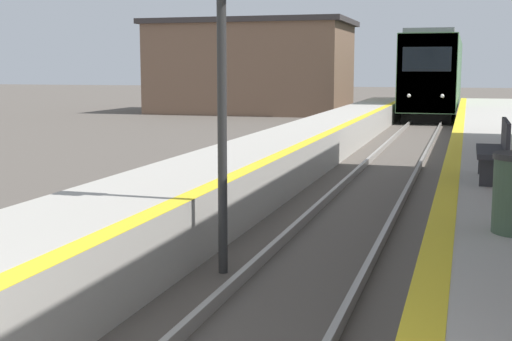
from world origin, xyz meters
name	(u,v)px	position (x,y,z in m)	size (l,w,h in m)	color
train	(435,74)	(0.00, 39.77, 2.28)	(2.73, 17.37, 4.49)	black
signal_near	(221,27)	(-1.09, 5.92, 3.14)	(0.36, 0.31, 4.49)	#2D2D2D
bench	(496,149)	(2.32, 8.77, 1.43)	(0.44, 1.58, 0.92)	#28282D
station_building	(251,67)	(-10.55, 38.36, 2.73)	(11.76, 7.12, 5.44)	brown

